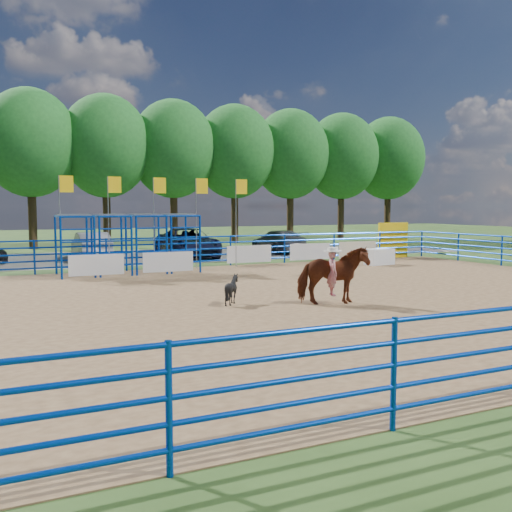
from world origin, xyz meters
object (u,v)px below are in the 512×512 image
calf (232,289)px  car_d (279,241)px  announcer_table (379,257)px  car_b (91,246)px  horse_and_rider (333,273)px  car_c (188,243)px

calf → car_d: 19.28m
announcer_table → car_b: (-12.52, 9.02, 0.35)m
announcer_table → car_d: car_d is taller
calf → car_b: bearing=-2.5°
car_b → calf: bearing=95.2°
horse_and_rider → calf: 3.03m
car_d → announcer_table: bearing=96.4°
announcer_table → car_c: size_ratio=0.25×
calf → horse_and_rider: bearing=-122.7°
car_b → car_c: (5.26, -0.85, 0.07)m
announcer_table → car_c: car_c is taller
car_b → car_c: car_c is taller
horse_and_rider → car_c: horse_and_rider is taller
announcer_table → horse_and_rider: horse_and_rider is taller
announcer_table → car_c: bearing=131.6°
announcer_table → car_c: 10.94m
car_b → car_d: (11.52, -0.03, -0.05)m
horse_and_rider → car_d: horse_and_rider is taller
calf → car_c: car_c is taller
calf → car_b: (-1.46, 16.48, 0.30)m
announcer_table → calf: size_ratio=1.70×
car_b → announcer_table: bearing=144.3°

